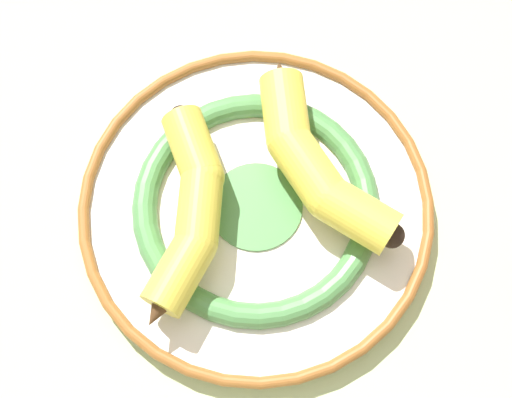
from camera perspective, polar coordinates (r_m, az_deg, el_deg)
The scene contains 4 objects.
ground_plane at distance 0.64m, azimuth -3.33°, elevation 0.52°, with size 2.80×2.80×0.00m, color #B2C693.
decorative_bowl at distance 0.62m, azimuth 0.00°, elevation -0.68°, with size 0.31×0.31×0.03m.
banana_a at distance 0.59m, azimuth -5.30°, elevation -1.11°, with size 0.16×0.14×0.04m.
banana_b at distance 0.60m, azimuth 4.61°, elevation 3.07°, with size 0.20×0.07×0.04m.
Camera 1 is at (0.21, -0.10, 0.60)m, focal length 50.00 mm.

